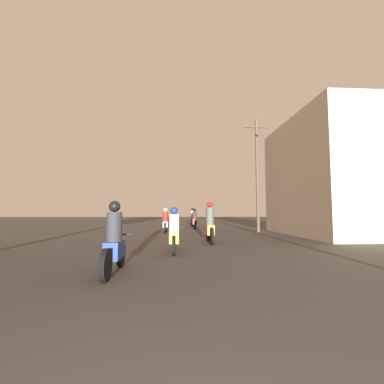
% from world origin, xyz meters
% --- Properties ---
extents(motorcycle_blue, '(0.60, 1.92, 1.52)m').
position_xyz_m(motorcycle_blue, '(-1.27, 5.53, 0.62)').
color(motorcycle_blue, black).
rests_on(motorcycle_blue, ground_plane).
extents(motorcycle_yellow, '(0.60, 1.92, 1.44)m').
position_xyz_m(motorcycle_yellow, '(-0.03, 8.29, 0.59)').
color(motorcycle_yellow, black).
rests_on(motorcycle_yellow, ground_plane).
extents(motorcycle_orange, '(0.60, 1.96, 1.70)m').
position_xyz_m(motorcycle_orange, '(1.43, 10.64, 0.67)').
color(motorcycle_orange, black).
rests_on(motorcycle_orange, ground_plane).
extents(motorcycle_silver, '(0.60, 1.94, 1.51)m').
position_xyz_m(motorcycle_silver, '(-0.63, 16.01, 0.61)').
color(motorcycle_silver, black).
rests_on(motorcycle_silver, ground_plane).
extents(motorcycle_red, '(0.60, 2.00, 1.52)m').
position_xyz_m(motorcycle_red, '(1.40, 19.25, 0.61)').
color(motorcycle_red, black).
rests_on(motorcycle_red, ground_plane).
extents(motorcycle_green, '(0.60, 2.14, 1.61)m').
position_xyz_m(motorcycle_green, '(1.46, 22.92, 0.64)').
color(motorcycle_green, black).
rests_on(motorcycle_green, ground_plane).
extents(building_right_near, '(5.29, 7.63, 6.44)m').
position_xyz_m(building_right_near, '(8.93, 13.71, 3.22)').
color(building_right_near, beige).
rests_on(building_right_near, ground_plane).
extents(utility_pole_far, '(1.60, 0.20, 7.23)m').
position_xyz_m(utility_pole_far, '(5.18, 15.87, 3.78)').
color(utility_pole_far, '#4C4238').
rests_on(utility_pole_far, ground_plane).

